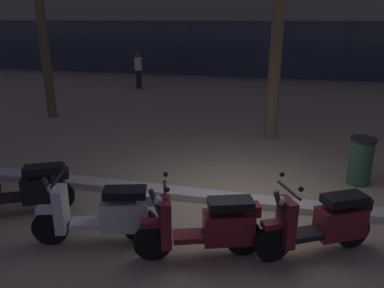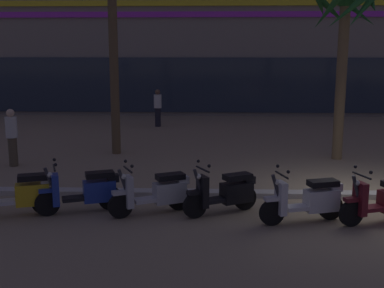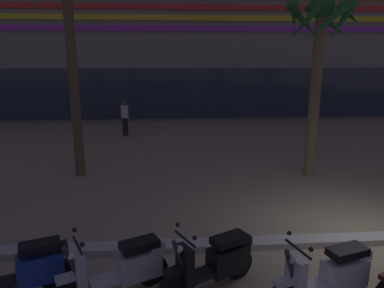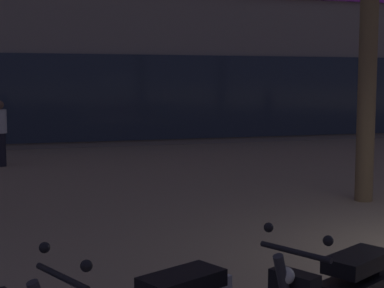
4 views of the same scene
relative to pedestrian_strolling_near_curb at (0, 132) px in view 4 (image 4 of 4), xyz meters
The scene contains 1 object.
pedestrian_strolling_near_curb is the anchor object (origin of this frame).
Camera 4 is at (-5.68, -4.92, 2.16)m, focal length 54.88 mm.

